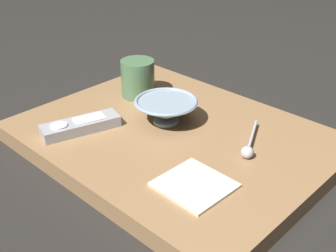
{
  "coord_description": "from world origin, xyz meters",
  "views": [
    {
      "loc": [
        0.59,
        -0.64,
        0.54
      ],
      "look_at": [
        -0.0,
        -0.02,
        0.06
      ],
      "focal_mm": 47.24,
      "sensor_mm": 36.0,
      "label": 1
    }
  ],
  "objects_px": {
    "cereal_bowl": "(166,110)",
    "teaspoon": "(248,149)",
    "tv_remote_near": "(80,125)",
    "folded_napkin": "(195,185)",
    "coffee_mug": "(138,78)"
  },
  "relations": [
    {
      "from": "cereal_bowl",
      "to": "teaspoon",
      "type": "xyz_separation_m",
      "value": [
        0.22,
        0.02,
        -0.02
      ]
    },
    {
      "from": "cereal_bowl",
      "to": "coffee_mug",
      "type": "relative_size",
      "value": 1.53
    },
    {
      "from": "coffee_mug",
      "to": "folded_napkin",
      "type": "height_order",
      "value": "coffee_mug"
    },
    {
      "from": "teaspoon",
      "to": "tv_remote_near",
      "type": "height_order",
      "value": "tv_remote_near"
    },
    {
      "from": "teaspoon",
      "to": "folded_napkin",
      "type": "xyz_separation_m",
      "value": [
        -0.01,
        -0.16,
        -0.01
      ]
    },
    {
      "from": "coffee_mug",
      "to": "folded_napkin",
      "type": "xyz_separation_m",
      "value": [
        0.37,
        -0.2,
        -0.05
      ]
    },
    {
      "from": "cereal_bowl",
      "to": "tv_remote_near",
      "type": "xyz_separation_m",
      "value": [
        -0.11,
        -0.16,
        -0.02
      ]
    },
    {
      "from": "teaspoon",
      "to": "folded_napkin",
      "type": "bearing_deg",
      "value": -92.89
    },
    {
      "from": "teaspoon",
      "to": "cereal_bowl",
      "type": "bearing_deg",
      "value": -175.37
    },
    {
      "from": "tv_remote_near",
      "to": "folded_napkin",
      "type": "relative_size",
      "value": 1.42
    },
    {
      "from": "cereal_bowl",
      "to": "teaspoon",
      "type": "relative_size",
      "value": 1.08
    },
    {
      "from": "folded_napkin",
      "to": "cereal_bowl",
      "type": "bearing_deg",
      "value": 145.84
    },
    {
      "from": "coffee_mug",
      "to": "teaspoon",
      "type": "bearing_deg",
      "value": -6.02
    },
    {
      "from": "coffee_mug",
      "to": "tv_remote_near",
      "type": "height_order",
      "value": "coffee_mug"
    },
    {
      "from": "cereal_bowl",
      "to": "tv_remote_near",
      "type": "relative_size",
      "value": 0.8
    }
  ]
}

